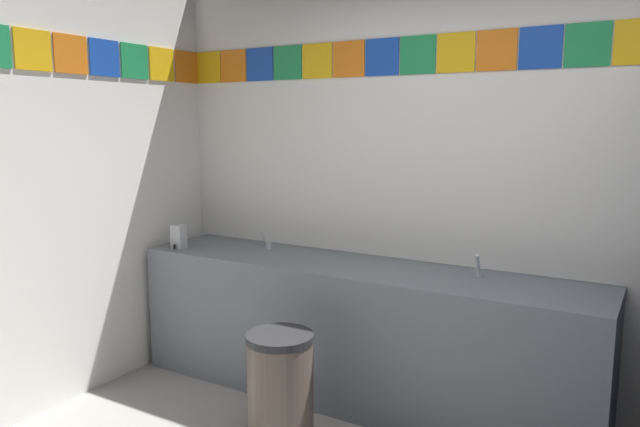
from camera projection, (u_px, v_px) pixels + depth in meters
The scene contains 6 objects.
wall_back at pixel (514, 176), 3.33m from camera, with size 4.58×0.09×2.74m.
vanity_counter at pixel (355, 331), 3.60m from camera, with size 2.85×0.61×0.83m.
faucet_left at pixel (267, 242), 3.96m from camera, with size 0.04×0.10×0.14m.
faucet_right at pixel (479, 268), 3.24m from camera, with size 0.04×0.10×0.14m.
soap_dispenser at pixel (179, 237), 3.99m from camera, with size 0.09×0.09×0.16m.
trash_bin at pixel (280, 389), 3.09m from camera, with size 0.35×0.35×0.60m.
Camera 1 is at (0.76, -1.71, 1.68)m, focal length 33.31 mm.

